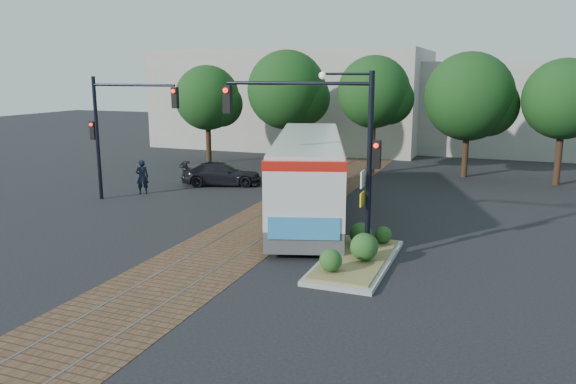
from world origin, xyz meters
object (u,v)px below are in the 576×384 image
Objects in this scene: signal_pole_main at (332,136)px; signal_pole_left at (115,122)px; parked_car at (222,174)px; city_bus at (309,171)px; officer at (142,177)px; traffic_island at (358,253)px.

signal_pole_main is 1.00× the size of signal_pole_left.
parked_car is (2.82, 5.34, -3.22)m from signal_pole_left.
signal_pole_main is (2.72, -5.63, 2.22)m from city_bus.
signal_pole_main is 14.27m from parked_car.
parked_car is at bearing -165.17° from officer.
signal_pole_main is 13.14m from signal_pole_left.
signal_pole_main is at bearing 174.64° from traffic_island.
signal_pole_main is at bearing -157.76° from parked_car.
officer is (-13.09, 6.65, 0.56)m from traffic_island.
city_bus reaches higher than parked_car.
parked_car is at bearing 62.12° from signal_pole_left.
parked_car is (-10.36, 10.23, 0.32)m from traffic_island.
traffic_island is 0.87× the size of signal_pole_left.
signal_pole_main reaches higher than city_bus.
city_bus is 6.63m from signal_pole_main.
signal_pole_left is (-12.23, 4.80, -0.29)m from signal_pole_main.
signal_pole_left is 6.85m from parked_car.
signal_pole_left is at bearing 131.53° from parked_car.
city_bus is 2.54× the size of traffic_island.
officer is 4.51m from parked_car.
city_bus is 7.43× the size of officer.
signal_pole_left reaches higher than city_bus.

